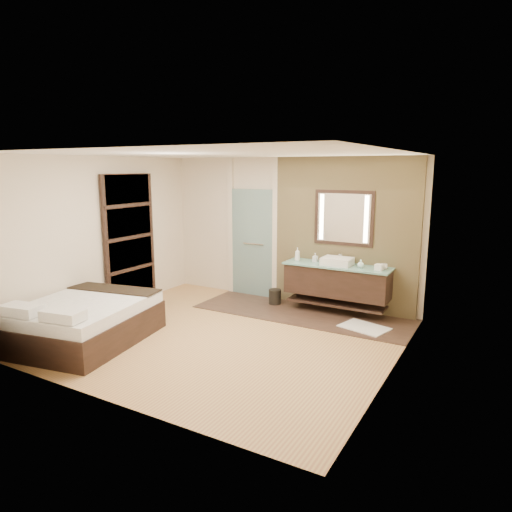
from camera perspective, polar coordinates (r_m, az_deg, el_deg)
The scene contains 15 objects.
floor at distance 7.02m, azimuth -4.15°, elevation -9.97°, with size 5.00×5.00×0.00m, color #A56C45.
tile_strip at distance 8.07m, azimuth 5.80°, elevation -7.12°, with size 3.80×1.30×0.01m, color #31211B.
stone_wall at distance 8.15m, azimuth 10.95°, elevation 2.63°, with size 2.60×0.08×2.70m, color tan.
vanity at distance 8.03m, azimuth 10.08°, elevation -3.08°, with size 1.85×0.55×0.88m.
mirror_unit at distance 8.06m, azimuth 10.90°, elevation 4.69°, with size 1.06×0.04×0.96m.
frosted_door at distance 8.93m, azimuth -0.43°, elevation 2.21°, with size 1.10×0.12×2.70m.
shoji_partition at distance 8.67m, azimuth -15.50°, elevation 1.98°, with size 0.06×1.20×2.40m.
bed at distance 7.16m, azimuth -20.66°, elevation -7.62°, with size 1.86×2.17×0.74m.
bath_mat at distance 7.51m, azimuth 13.38°, elevation -8.69°, with size 0.72×0.50×0.02m, color silver.
waste_bin at distance 8.52m, azimuth 2.37°, elevation -5.13°, with size 0.23×0.23×0.28m, color black.
tissue_box at distance 7.68m, azimuth 15.14°, elevation -1.36°, with size 0.12×0.12×0.10m, color white.
soap_bottle_a at distance 8.20m, azimuth 5.20°, elevation 0.24°, with size 0.09×0.09×0.24m, color white.
soap_bottle_b at distance 8.12m, azimuth 7.42°, elevation -0.19°, with size 0.07×0.07×0.16m, color #B2B2B2.
soap_bottle_c at distance 7.78m, azimuth 12.95°, elevation -0.95°, with size 0.11×0.11×0.14m, color #C4F6F4.
cup at distance 7.75m, azimuth 15.69°, elevation -1.30°, with size 0.12×0.12×0.09m, color white.
Camera 1 is at (3.65, -5.44, 2.51)m, focal length 32.00 mm.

